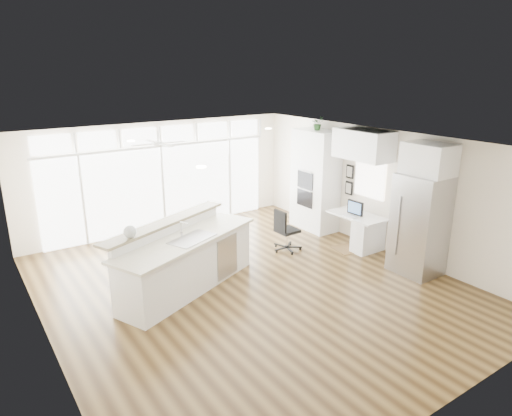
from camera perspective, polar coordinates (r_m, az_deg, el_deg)
floor at (r=8.74m, az=-0.80°, el=-9.77°), size 7.00×8.00×0.02m
ceiling at (r=7.89m, az=-0.88°, el=8.05°), size 7.00×8.00×0.02m
wall_back at (r=11.64m, az=-11.82°, el=3.91°), size 7.00×0.04×2.70m
wall_front at (r=5.61m, az=22.90°, el=-11.96°), size 7.00×0.04×2.70m
wall_left at (r=7.05m, az=-25.44°, el=-6.27°), size 0.04×8.00×2.70m
wall_right at (r=10.48m, az=15.33°, el=2.19°), size 0.04×8.00×2.70m
glass_wall at (r=11.66m, az=-11.61°, el=2.42°), size 5.80×0.06×2.08m
transom_row at (r=11.40m, az=-12.01°, el=8.90°), size 5.90×0.06×0.40m
desk_window at (r=10.59m, az=14.05°, el=3.56°), size 0.04×0.85×0.85m
ceiling_fan at (r=10.15m, az=-12.15°, el=8.47°), size 1.16×1.16×0.32m
recessed_lights at (r=8.06m, az=-1.67°, el=8.09°), size 3.40×3.00×0.02m
oven_cabinet at (r=11.49m, az=7.42°, el=3.45°), size 0.64×1.20×2.50m
desk_nook at (r=10.69m, az=12.41°, el=-2.76°), size 0.72×1.30×0.76m
upper_cabinets at (r=10.23m, az=13.28°, el=7.72°), size 0.64×1.30×0.64m
refrigerator at (r=9.49m, az=19.77°, el=-1.99°), size 0.76×0.90×2.00m
fridge_cabinet at (r=9.22m, az=20.80°, el=5.74°), size 0.64×0.90×0.60m
framed_photos at (r=11.03m, az=11.61°, el=3.46°), size 0.06×0.22×0.80m
kitchen_island at (r=8.49m, az=-8.52°, el=-6.15°), size 3.32×2.30×1.23m
rug at (r=10.66m, az=11.82°, el=-4.93°), size 0.87×0.68×0.01m
office_chair at (r=10.19m, az=3.94°, el=-2.78°), size 0.51×0.47×0.96m
fishbowl at (r=7.87m, az=-15.48°, el=-2.84°), size 0.27×0.27×0.22m
monitor at (r=10.46m, az=12.30°, el=0.04°), size 0.09×0.43×0.36m
keyboard at (r=10.39m, az=11.60°, el=-1.02°), size 0.13×0.33×0.02m
potted_plant at (r=11.24m, az=7.69°, el=10.28°), size 0.32×0.35×0.25m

